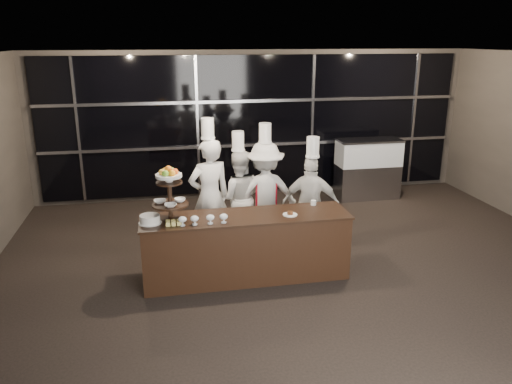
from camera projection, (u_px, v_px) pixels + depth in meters
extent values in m
plane|color=black|center=(333.00, 314.00, 6.09)|extent=(10.00, 10.00, 0.00)
plane|color=black|center=(346.00, 60.00, 5.20)|extent=(10.00, 10.00, 0.00)
plane|color=#473F38|center=(255.00, 125.00, 10.33)|extent=(9.00, 0.00, 9.00)
cube|color=black|center=(256.00, 125.00, 10.27)|extent=(8.60, 0.04, 2.80)
cube|color=#A5A5AA|center=(256.00, 145.00, 10.34)|extent=(8.60, 0.06, 0.06)
cube|color=#A5A5AA|center=(256.00, 101.00, 10.08)|extent=(8.60, 0.06, 0.06)
cube|color=#A5A5AA|center=(78.00, 131.00, 9.61)|extent=(0.05, 0.05, 2.80)
cube|color=#A5A5AA|center=(198.00, 127.00, 10.02)|extent=(0.05, 0.05, 2.80)
cube|color=#A5A5AA|center=(312.00, 123.00, 10.46)|extent=(0.05, 0.05, 2.80)
cube|color=#A5A5AA|center=(413.00, 120.00, 10.88)|extent=(0.05, 0.05, 2.80)
cube|color=black|center=(246.00, 247.00, 6.90)|extent=(2.80, 0.70, 0.90)
cube|color=black|center=(246.00, 216.00, 6.76)|extent=(2.84, 0.74, 0.03)
cylinder|color=black|center=(171.00, 219.00, 6.57)|extent=(0.24, 0.24, 0.03)
cylinder|color=black|center=(170.00, 195.00, 6.47)|extent=(0.06, 0.06, 0.70)
cylinder|color=black|center=(170.00, 205.00, 6.51)|extent=(0.48, 0.48, 0.02)
cylinder|color=black|center=(169.00, 183.00, 6.42)|extent=(0.34, 0.34, 0.02)
cylinder|color=white|center=(169.00, 179.00, 6.41)|extent=(0.10, 0.10, 0.06)
cylinder|color=white|center=(169.00, 176.00, 6.39)|extent=(0.34, 0.34, 0.04)
sphere|color=#FF5B15|center=(175.00, 172.00, 6.39)|extent=(0.09, 0.09, 0.09)
sphere|color=#85B12D|center=(172.00, 171.00, 6.45)|extent=(0.09, 0.09, 0.09)
sphere|color=orange|center=(165.00, 171.00, 6.44)|extent=(0.09, 0.09, 0.09)
sphere|color=yellow|center=(162.00, 172.00, 6.36)|extent=(0.09, 0.09, 0.09)
sphere|color=#6CA52A|center=(165.00, 174.00, 6.31)|extent=(0.09, 0.09, 0.09)
sphere|color=orange|center=(172.00, 173.00, 6.32)|extent=(0.09, 0.09, 0.09)
sphere|color=orange|center=(168.00, 169.00, 6.37)|extent=(0.09, 0.09, 0.09)
imported|color=white|center=(160.00, 201.00, 6.53)|extent=(0.16, 0.16, 0.04)
imported|color=white|center=(180.00, 200.00, 6.58)|extent=(0.15, 0.15, 0.05)
imported|color=white|center=(170.00, 205.00, 6.39)|extent=(0.16, 0.16, 0.04)
cylinder|color=silver|center=(183.00, 225.00, 6.39)|extent=(0.07, 0.07, 0.01)
cylinder|color=silver|center=(182.00, 223.00, 6.38)|extent=(0.02, 0.02, 0.05)
ellipsoid|color=silver|center=(182.00, 219.00, 6.37)|extent=(0.11, 0.11, 0.08)
ellipsoid|color=green|center=(182.00, 219.00, 6.37)|extent=(0.08, 0.08, 0.05)
cylinder|color=silver|center=(195.00, 224.00, 6.42)|extent=(0.07, 0.07, 0.01)
cylinder|color=silver|center=(195.00, 222.00, 6.41)|extent=(0.02, 0.02, 0.05)
ellipsoid|color=silver|center=(195.00, 219.00, 6.40)|extent=(0.11, 0.11, 0.08)
ellipsoid|color=#CC0803|center=(194.00, 218.00, 6.39)|extent=(0.08, 0.08, 0.05)
cylinder|color=silver|center=(210.00, 223.00, 6.46)|extent=(0.07, 0.07, 0.01)
cylinder|color=silver|center=(210.00, 221.00, 6.45)|extent=(0.02, 0.02, 0.05)
ellipsoid|color=silver|center=(210.00, 218.00, 6.43)|extent=(0.11, 0.11, 0.08)
ellipsoid|color=beige|center=(210.00, 217.00, 6.43)|extent=(0.08, 0.08, 0.05)
cylinder|color=silver|center=(224.00, 222.00, 6.49)|extent=(0.07, 0.07, 0.01)
cylinder|color=silver|center=(224.00, 220.00, 6.48)|extent=(0.02, 0.02, 0.05)
ellipsoid|color=silver|center=(224.00, 217.00, 6.46)|extent=(0.11, 0.11, 0.08)
ellipsoid|color=#552713|center=(224.00, 216.00, 6.46)|extent=(0.08, 0.08, 0.05)
cylinder|color=white|center=(150.00, 223.00, 6.48)|extent=(0.30, 0.30, 0.01)
cylinder|color=white|center=(150.00, 219.00, 6.46)|extent=(0.26, 0.26, 0.10)
cube|color=#DED16C|center=(168.00, 224.00, 6.37)|extent=(0.06, 0.06, 0.05)
cube|color=#DED16C|center=(174.00, 224.00, 6.38)|extent=(0.06, 0.06, 0.05)
cube|color=#DED16C|center=(179.00, 223.00, 6.40)|extent=(0.06, 0.06, 0.05)
cube|color=#DED16C|center=(168.00, 222.00, 6.44)|extent=(0.06, 0.06, 0.05)
cube|color=#DED16C|center=(173.00, 222.00, 6.45)|extent=(0.06, 0.06, 0.05)
cube|color=#DED16C|center=(179.00, 221.00, 6.46)|extent=(0.06, 0.06, 0.05)
cylinder|color=white|center=(290.00, 215.00, 6.77)|extent=(0.20, 0.20, 0.01)
cylinder|color=#4C2814|center=(290.00, 213.00, 6.76)|extent=(0.08, 0.08, 0.04)
cylinder|color=white|center=(313.00, 203.00, 7.17)|extent=(0.08, 0.08, 0.07)
cube|color=#A5A5AA|center=(367.00, 181.00, 10.42)|extent=(1.28, 0.55, 0.70)
cube|color=silver|center=(369.00, 153.00, 10.24)|extent=(1.28, 0.55, 0.50)
cube|color=#FFC67F|center=(369.00, 153.00, 10.24)|extent=(1.19, 0.46, 0.40)
cube|color=#A5A5AA|center=(370.00, 140.00, 10.16)|extent=(1.30, 0.57, 0.04)
imported|color=white|center=(210.00, 197.00, 7.58)|extent=(0.76, 0.61, 1.81)
cylinder|color=white|center=(208.00, 128.00, 7.27)|extent=(0.19, 0.19, 0.30)
cylinder|color=white|center=(208.00, 138.00, 7.31)|extent=(0.21, 0.21, 0.03)
imported|color=silver|center=(239.00, 198.00, 7.98)|extent=(0.81, 0.66, 1.55)
cylinder|color=white|center=(238.00, 141.00, 7.71)|extent=(0.19, 0.19, 0.30)
cylinder|color=white|center=(238.00, 150.00, 7.75)|extent=(0.21, 0.21, 0.03)
imported|color=silver|center=(265.00, 194.00, 7.97)|extent=(1.08, 0.62, 1.67)
cylinder|color=white|center=(265.00, 133.00, 7.68)|extent=(0.19, 0.19, 0.30)
cylinder|color=white|center=(265.00, 142.00, 7.72)|extent=(0.21, 0.21, 0.03)
cube|color=#AD0D1D|center=(266.00, 196.00, 7.86)|extent=(0.34, 0.03, 0.62)
imported|color=silver|center=(311.00, 205.00, 7.69)|extent=(0.96, 0.68, 1.52)
cylinder|color=white|center=(313.00, 147.00, 7.42)|extent=(0.19, 0.19, 0.30)
cylinder|color=white|center=(312.00, 156.00, 7.47)|extent=(0.21, 0.21, 0.03)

